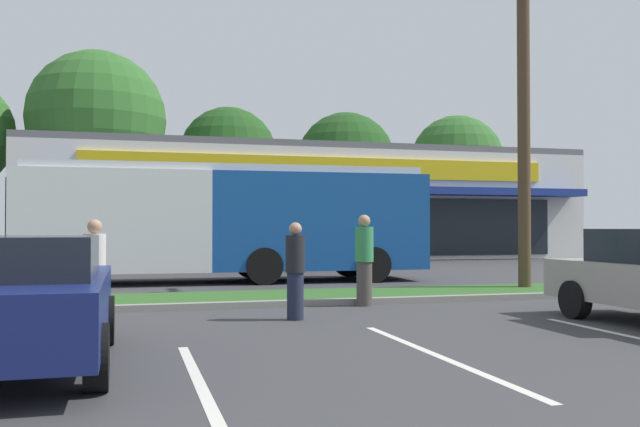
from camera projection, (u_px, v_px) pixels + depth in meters
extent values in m
cube|color=#2D5B23|center=(330.00, 296.00, 14.96)|extent=(56.00, 2.20, 0.12)
cube|color=gray|center=(348.00, 302.00, 13.78)|extent=(56.00, 0.24, 0.12)
cube|color=silver|center=(202.00, 389.00, 6.53)|extent=(0.12, 4.80, 0.01)
cube|color=silver|center=(437.00, 355.00, 8.27)|extent=(0.12, 4.80, 0.01)
cube|color=silver|center=(299.00, 207.00, 37.23)|extent=(27.27, 11.36, 5.24)
cube|color=black|center=(328.00, 227.00, 31.70)|extent=(22.91, 0.08, 2.72)
cube|color=navy|center=(332.00, 189.00, 31.10)|extent=(25.63, 1.40, 0.35)
cube|color=gold|center=(328.00, 167.00, 31.72)|extent=(21.81, 0.16, 0.94)
cube|color=slate|center=(299.00, 156.00, 37.29)|extent=(27.27, 11.36, 0.30)
cylinder|color=#473323|center=(96.00, 212.00, 41.76)|extent=(0.44, 0.44, 4.99)
sphere|color=#2D6026|center=(97.00, 119.00, 41.88)|extent=(8.26, 8.26, 8.26)
cylinder|color=#473323|center=(228.00, 221.00, 45.44)|extent=(0.44, 0.44, 3.88)
sphere|color=#1E4719|center=(228.00, 156.00, 45.53)|extent=(6.38, 6.38, 6.38)
cylinder|color=#473323|center=(346.00, 224.00, 48.04)|extent=(0.44, 0.44, 3.55)
sphere|color=#1E4719|center=(346.00, 162.00, 48.13)|extent=(6.85, 6.85, 6.85)
cylinder|color=#473323|center=(457.00, 223.00, 50.48)|extent=(0.44, 0.44, 3.80)
sphere|color=#2D6026|center=(457.00, 162.00, 50.57)|extent=(6.77, 6.77, 6.77)
cylinder|color=#4C3826|center=(524.00, 82.00, 16.65)|extent=(0.30, 0.30, 10.08)
cube|color=#144793|center=(314.00, 222.00, 20.10)|extent=(6.19, 2.72, 2.70)
cube|color=silver|center=(115.00, 221.00, 18.76)|extent=(5.07, 2.69, 2.70)
cube|color=silver|center=(228.00, 170.00, 19.53)|extent=(10.74, 2.59, 0.20)
cube|color=black|center=(223.00, 206.00, 20.78)|extent=(10.23, 0.34, 1.19)
cube|color=black|center=(15.00, 209.00, 18.16)|extent=(0.12, 2.17, 1.51)
cylinder|color=black|center=(78.00, 269.00, 17.40)|extent=(1.01, 0.33, 1.00)
cylinder|color=black|center=(86.00, 264.00, 19.68)|extent=(1.01, 0.33, 1.00)
cylinder|color=black|center=(264.00, 266.00, 18.54)|extent=(1.01, 0.33, 1.00)
cylinder|color=black|center=(251.00, 262.00, 20.82)|extent=(1.01, 0.33, 1.00)
cylinder|color=black|center=(373.00, 265.00, 19.28)|extent=(1.01, 0.33, 1.00)
cylinder|color=black|center=(349.00, 261.00, 21.55)|extent=(1.01, 0.33, 1.00)
cube|color=navy|center=(297.00, 252.00, 25.36)|extent=(4.48, 1.76, 0.63)
cube|color=black|center=(303.00, 237.00, 25.43)|extent=(2.01, 1.55, 0.47)
cylinder|color=black|center=(264.00, 262.00, 24.17)|extent=(0.64, 0.22, 0.64)
cylinder|color=black|center=(256.00, 260.00, 25.78)|extent=(0.64, 0.22, 0.64)
cylinder|color=black|center=(340.00, 261.00, 24.92)|extent=(0.64, 0.22, 0.64)
cylinder|color=black|center=(327.00, 259.00, 26.53)|extent=(0.64, 0.22, 0.64)
cube|color=navy|center=(16.00, 308.00, 7.51)|extent=(1.88, 4.35, 0.67)
cube|color=black|center=(13.00, 257.00, 7.32)|extent=(1.65, 1.96, 0.44)
cylinder|color=black|center=(105.00, 320.00, 9.04)|extent=(0.22, 0.64, 0.64)
cylinder|color=black|center=(97.00, 357.00, 6.45)|extent=(0.22, 0.64, 0.64)
cylinder|color=black|center=(575.00, 299.00, 11.66)|extent=(0.22, 0.64, 0.64)
cylinder|color=#47423D|center=(94.00, 302.00, 10.54)|extent=(0.28, 0.28, 0.80)
cylinder|color=silver|center=(94.00, 255.00, 10.55)|extent=(0.33, 0.33, 0.64)
sphere|color=tan|center=(95.00, 227.00, 10.56)|extent=(0.22, 0.22, 0.22)
cylinder|color=#1E2338|center=(295.00, 296.00, 11.50)|extent=(0.28, 0.28, 0.78)
cylinder|color=black|center=(295.00, 254.00, 11.52)|extent=(0.33, 0.33, 0.62)
sphere|color=tan|center=(295.00, 229.00, 11.52)|extent=(0.22, 0.22, 0.22)
cylinder|color=#47423D|center=(364.00, 284.00, 13.56)|extent=(0.31, 0.31, 0.86)
cylinder|color=#338C4C|center=(364.00, 244.00, 13.58)|extent=(0.36, 0.36, 0.68)
sphere|color=tan|center=(364.00, 221.00, 13.59)|extent=(0.24, 0.24, 0.24)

